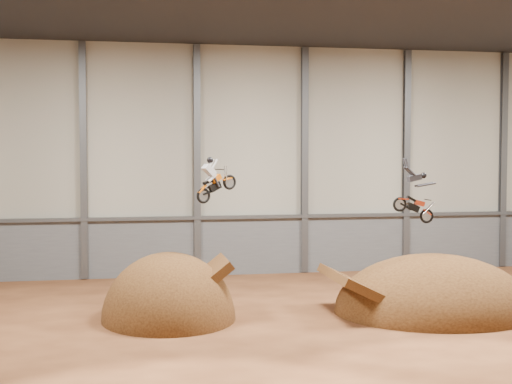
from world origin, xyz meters
The scene contains 13 objects.
floor centered at (0.00, 0.00, 0.00)m, with size 40.00×40.00×0.00m, color #492513.
back_wall centered at (0.00, 15.00, 7.00)m, with size 40.00×0.10×14.00m, color #9E9B8C.
lower_band_back centered at (0.00, 14.90, 1.75)m, with size 39.80×0.18×3.50m, color #585B60.
steel_rail centered at (0.00, 14.75, 3.55)m, with size 39.80×0.35×0.20m, color #47494F.
steel_column_1 centered at (-10.00, 14.80, 7.00)m, with size 0.40×0.36×13.90m, color #47494F.
steel_column_2 centered at (-3.33, 14.80, 7.00)m, with size 0.40×0.36×13.90m, color #47494F.
steel_column_3 centered at (3.33, 14.80, 7.00)m, with size 0.40×0.36×13.90m, color #47494F.
steel_column_4 centered at (10.00, 14.80, 7.00)m, with size 0.40×0.36×13.90m, color #47494F.
steel_column_5 centered at (16.67, 14.80, 7.00)m, with size 0.40×0.36×13.90m, color #47494F.
takeoff_ramp centered at (-5.70, 3.71, 0.00)m, with size 5.97×6.89×5.97m, color #361E0D.
landing_ramp centered at (6.60, 2.94, 0.00)m, with size 9.37×8.29×5.41m, color #361E0D.
fmx_rider_a centered at (-3.43, 3.61, 6.49)m, with size 2.16×0.82×1.95m, color #D45F0A, non-canonical shape.
fmx_rider_b centered at (5.34, 2.78, 5.69)m, with size 2.78×0.79×2.38m, color #B73014, non-canonical shape.
Camera 1 is at (-7.48, -28.07, 7.36)m, focal length 50.00 mm.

